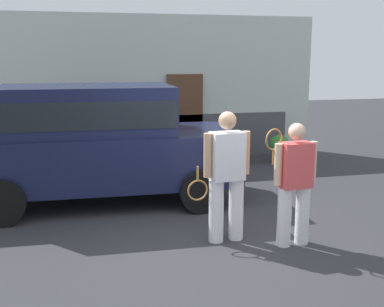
# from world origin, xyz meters

# --- Properties ---
(ground_plane) EXTENTS (40.00, 40.00, 0.00)m
(ground_plane) POSITION_xyz_m (0.00, 0.00, 0.00)
(ground_plane) COLOR #2D2D33
(house_frontage) EXTENTS (8.69, 0.40, 3.53)m
(house_frontage) POSITION_xyz_m (0.01, 5.98, 1.66)
(house_frontage) COLOR silver
(house_frontage) RESTS_ON ground_plane
(parked_suv) EXTENTS (4.66, 2.29, 2.05)m
(parked_suv) POSITION_xyz_m (-1.40, 2.46, 1.15)
(parked_suv) COLOR #141938
(parked_suv) RESTS_ON ground_plane
(tennis_player_man) EXTENTS (0.93, 0.32, 1.81)m
(tennis_player_man) POSITION_xyz_m (0.23, 0.17, 0.94)
(tennis_player_man) COLOR white
(tennis_player_man) RESTS_ON ground_plane
(tennis_player_woman) EXTENTS (0.76, 0.29, 1.68)m
(tennis_player_woman) POSITION_xyz_m (1.07, -0.20, 0.88)
(tennis_player_woman) COLOR white
(tennis_player_woman) RESTS_ON ground_plane
(potted_plant_by_porch) EXTENTS (0.56, 0.56, 0.74)m
(potted_plant_by_porch) POSITION_xyz_m (2.06, 4.89, 0.41)
(potted_plant_by_porch) COLOR gray
(potted_plant_by_porch) RESTS_ON ground_plane
(potted_plant_secondary) EXTENTS (0.50, 0.50, 0.66)m
(potted_plant_secondary) POSITION_xyz_m (3.07, 4.77, 0.37)
(potted_plant_secondary) COLOR brown
(potted_plant_secondary) RESTS_ON ground_plane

